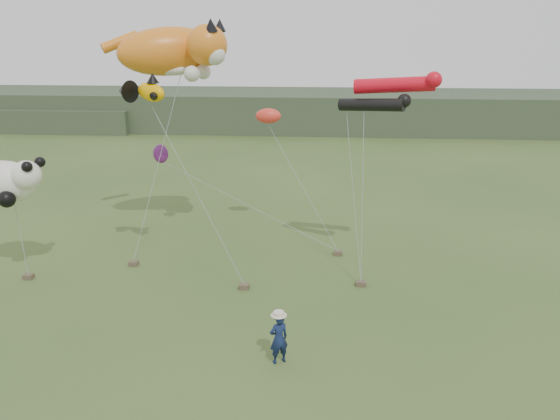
% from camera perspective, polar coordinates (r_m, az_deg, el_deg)
% --- Properties ---
extents(ground, '(120.00, 120.00, 0.00)m').
position_cam_1_polar(ground, '(20.23, -4.82, -12.31)').
color(ground, '#385123').
rests_on(ground, ground).
extents(headland, '(90.00, 13.00, 4.00)m').
position_cam_1_polar(headland, '(62.77, -1.13, 10.35)').
color(headland, '#2D3D28').
rests_on(headland, ground).
extents(festival_attendant, '(0.76, 0.67, 1.74)m').
position_cam_1_polar(festival_attendant, '(17.94, -0.13, -13.28)').
color(festival_attendant, '#121F46').
rests_on(festival_attendant, ground).
extents(sandbag_anchors, '(14.79, 4.31, 0.21)m').
position_cam_1_polar(sandbag_anchors, '(24.50, -6.13, -6.44)').
color(sandbag_anchors, brown).
rests_on(sandbag_anchors, ground).
extents(cat_kite, '(6.49, 4.18, 2.76)m').
position_cam_1_polar(cat_kite, '(26.73, -10.68, 16.03)').
color(cat_kite, orange).
rests_on(cat_kite, ground).
extents(fish_kite, '(2.53, 1.66, 1.21)m').
position_cam_1_polar(fish_kite, '(23.36, -14.28, 11.96)').
color(fish_kite, '#F6AA01').
rests_on(fish_kite, ground).
extents(tube_kites, '(4.12, 1.79, 1.74)m').
position_cam_1_polar(tube_kites, '(23.43, 11.62, 12.00)').
color(tube_kites, black).
rests_on(tube_kites, ground).
extents(panda_kite, '(3.20, 2.07, 1.99)m').
position_cam_1_polar(panda_kite, '(25.71, -26.58, 2.69)').
color(panda_kite, white).
rests_on(panda_kite, ground).
extents(misc_kites, '(7.10, 1.91, 3.19)m').
position_cam_1_polar(misc_kites, '(28.74, -5.99, 8.12)').
color(misc_kites, red).
rests_on(misc_kites, ground).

